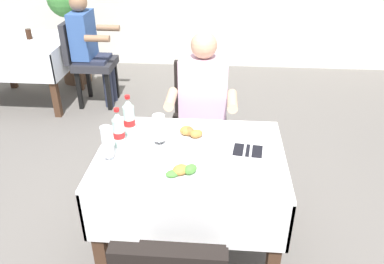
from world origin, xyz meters
name	(u,v)px	position (x,y,z in m)	size (l,w,h in m)	color
ground_plane	(183,243)	(0.00, 0.00, 0.00)	(11.00, 11.00, 0.00)	#66605B
main_dining_table	(191,176)	(0.06, -0.01, 0.57)	(1.10, 0.84, 0.75)	white
chair_far_diner_seat	(199,118)	(0.06, 0.80, 0.55)	(0.44, 0.50, 0.97)	black
seated_diner_far	(203,106)	(0.09, 0.69, 0.71)	(0.50, 0.46, 1.26)	#282D42
plate_near_camera	(182,172)	(0.03, -0.24, 0.77)	(0.24, 0.24, 0.06)	white
plate_far_diner	(191,135)	(0.04, 0.15, 0.78)	(0.25, 0.25, 0.07)	white
beer_glass_left	(107,143)	(-0.40, -0.13, 0.87)	(0.07, 0.07, 0.22)	white
beer_glass_middle	(159,129)	(-0.14, 0.07, 0.85)	(0.07, 0.07, 0.20)	white
cola_bottle_primary	(119,130)	(-0.37, 0.03, 0.86)	(0.07, 0.07, 0.25)	silver
cola_bottle_secondary	(129,118)	(-0.34, 0.17, 0.87)	(0.07, 0.07, 0.27)	silver
napkin_cutlery_set	(248,150)	(0.39, 0.03, 0.76)	(0.18, 0.19, 0.01)	black
background_dining_table	(25,55)	(-2.02, 2.17, 0.57)	(1.01, 0.87, 0.75)	white
background_chair_right	(87,58)	(-1.30, 2.17, 0.55)	(0.50, 0.44, 0.97)	#2D2D33
background_patron	(89,45)	(-1.26, 2.17, 0.71)	(0.46, 0.50, 1.26)	#282D42
background_table_tumbler	(29,34)	(-1.95, 2.20, 0.81)	(0.06, 0.06, 0.11)	black
potted_plant_corner	(70,24)	(-1.71, 2.83, 0.76)	(0.45, 0.45, 1.30)	brown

